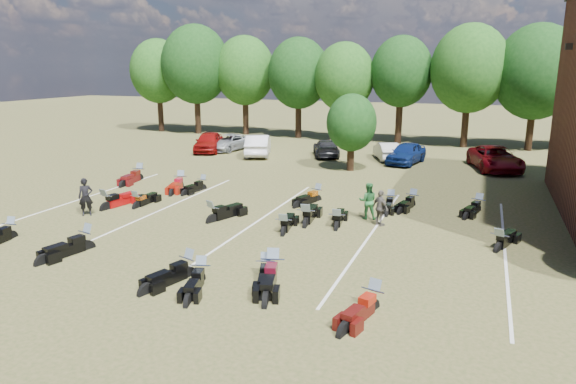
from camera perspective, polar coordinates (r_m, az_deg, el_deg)
The scene contains 35 objects.
ground at distance 18.71m, azimuth 1.16°, elevation -6.82°, with size 160.00×160.00×0.00m, color brown.
car_0 at distance 41.15m, azimuth -8.80°, elevation 5.53°, with size 1.84×4.57×1.56m, color maroon.
car_1 at distance 38.92m, azimuth -3.34°, elevation 5.22°, with size 1.68×4.82×1.59m, color silver.
car_2 at distance 41.66m, azimuth -6.59°, elevation 5.50°, with size 2.10×4.56×1.27m, color gray.
car_3 at distance 38.61m, azimuth 4.27°, elevation 4.90°, with size 1.78×4.37×1.27m, color black.
car_4 at distance 36.51m, azimuth 13.01°, elevation 4.23°, with size 1.74×4.33×1.48m, color #0C1D55.
car_5 at distance 37.83m, azimuth 10.92°, elevation 4.50°, with size 1.35×3.87×1.27m, color #ACABA7.
car_6 at distance 36.05m, azimuth 22.03°, elevation 3.49°, with size 2.53×5.48×1.52m, color #60050C.
person_black at distance 24.85m, azimuth -21.56°, elevation -0.51°, with size 0.63×0.41×1.72m, color black.
person_green at distance 22.86m, azimuth 8.87°, elevation -0.98°, with size 0.80×0.62×1.64m, color #276831.
person_grey at distance 22.00m, azimuth 10.23°, elevation -1.76°, with size 0.91×0.38×1.55m, color #59534C.
motorcycle_0 at distance 20.50m, azimuth -21.46°, elevation -5.95°, with size 0.76×2.40×1.34m, color black, non-canonical shape.
motorcycle_1 at distance 23.02m, azimuth -28.38°, elevation -4.55°, with size 0.68×2.14×1.19m, color black, non-canonical shape.
motorcycle_2 at distance 17.06m, azimuth -11.07°, elevation -9.19°, with size 0.72×2.26×1.26m, color black, non-canonical shape.
motorcycle_3 at distance 16.72m, azimuth -2.49°, elevation -9.43°, with size 0.64×2.02×1.12m, color black, non-canonical shape.
motorcycle_4 at distance 16.54m, azimuth -9.61°, elevation -9.88°, with size 0.67×2.10×1.17m, color black, non-canonical shape.
motorcycle_5 at distance 16.57m, azimuth -1.70°, elevation -9.64°, with size 0.79×2.47×1.38m, color black, non-canonical shape.
motorcycle_6 at distance 14.80m, azimuth 9.35°, elevation -12.84°, with size 0.71×2.23×1.24m, color #400B09, non-canonical shape.
motorcycle_7 at distance 25.73m, azimuth -19.50°, elevation -1.85°, with size 0.80×2.52×1.41m, color #920A0A, non-canonical shape.
motorcycle_8 at distance 25.59m, azimuth -16.43°, elevation -1.70°, with size 0.68×2.12×1.18m, color black, non-canonical shape.
motorcycle_9 at distance 22.58m, azimuth -8.35°, elevation -3.31°, with size 0.78×2.45×1.37m, color black, non-canonical shape.
motorcycle_10 at distance 21.81m, azimuth 2.00°, elevation -3.79°, with size 0.79×2.48×1.38m, color black, non-canonical shape.
motorcycle_11 at distance 20.75m, azimuth -0.49°, elevation -4.72°, with size 0.71×2.22×1.24m, color black, non-canonical shape.
motorcycle_12 at distance 21.51m, azimuth 5.41°, elevation -4.10°, with size 0.71×2.23×1.25m, color black, non-canonical shape.
motorcycle_13 at distance 20.47m, azimuth 22.31°, elevation -6.05°, with size 0.70×2.20×1.23m, color black, non-canonical shape.
motorcycle_14 at distance 31.79m, azimuth -16.17°, elevation 1.29°, with size 0.80×2.52×1.41m, color #510B0D, non-canonical shape.
motorcycle_15 at distance 29.21m, azimuth -11.81°, elevation 0.47°, with size 0.76×2.40×1.34m, color maroon, non-canonical shape.
motorcycle_16 at distance 28.57m, azimuth -9.47°, elevation 0.28°, with size 0.65×2.05×1.14m, color black, non-canonical shape.
motorcycle_17 at distance 25.83m, azimuth 3.22°, elevation -1.00°, with size 0.70×2.19×1.22m, color black, non-canonical shape.
motorcycle_18 at distance 25.54m, azimuth 13.61°, elevation -1.55°, with size 0.67×2.11×1.17m, color black, non-canonical shape.
motorcycle_19 at distance 25.16m, azimuth 11.29°, elevation -1.65°, with size 0.67×2.10×1.17m, color black, non-canonical shape.
motorcycle_20 at distance 25.52m, azimuth 20.31°, elevation -2.04°, with size 0.68×2.12×1.18m, color black, non-canonical shape.
tree_line at distance 46.01m, azimuth 12.64°, elevation 13.14°, with size 56.00×6.00×9.79m.
young_tree_midfield at distance 33.14m, azimuth 7.08°, elevation 7.65°, with size 3.20×3.20×4.70m.
parking_lines at distance 22.42m, azimuth -3.47°, elevation -3.30°, with size 20.10×14.00×0.01m.
Camera 1 is at (5.90, -16.49, 6.59)m, focal length 32.00 mm.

